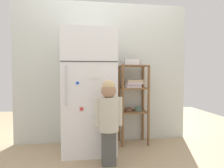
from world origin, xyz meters
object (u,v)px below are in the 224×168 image
at_px(refrigerator, 89,91).
at_px(child_standing, 109,114).
at_px(fruit_bin, 131,63).
at_px(pantry_shelf_unit, 133,94).

height_order(refrigerator, child_standing, refrigerator).
distance_m(child_standing, fruit_bin, 0.95).
relative_size(refrigerator, pantry_shelf_unit, 1.38).
bearing_deg(child_standing, pantry_shelf_unit, 54.69).
relative_size(refrigerator, fruit_bin, 7.03).
relative_size(pantry_shelf_unit, fruit_bin, 5.10).
height_order(child_standing, fruit_bin, fruit_bin).
bearing_deg(pantry_shelf_unit, refrigerator, -166.25).
xyz_separation_m(refrigerator, child_standing, (0.20, -0.47, -0.21)).
distance_m(pantry_shelf_unit, fruit_bin, 0.46).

